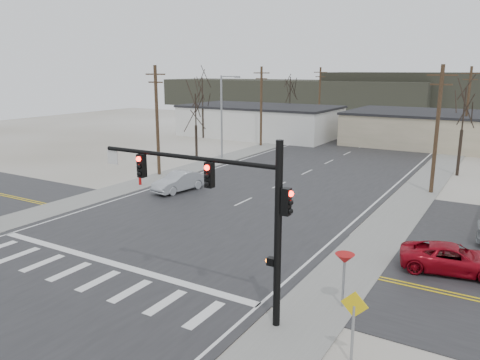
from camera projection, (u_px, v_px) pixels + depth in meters
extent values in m
plane|color=white|center=(176.00, 234.00, 28.02)|extent=(140.00, 140.00, 0.00)
cube|color=#232325|center=(284.00, 183.00, 40.55)|extent=(18.00, 110.00, 0.05)
cube|color=#232325|center=(176.00, 233.00, 28.02)|extent=(90.00, 10.00, 0.04)
cube|color=gray|center=(215.00, 161.00, 50.01)|extent=(3.00, 90.00, 0.06)
cube|color=gray|center=(424.00, 186.00, 39.44)|extent=(3.00, 90.00, 0.06)
cylinder|color=black|center=(278.00, 237.00, 17.12)|extent=(0.28, 0.28, 7.20)
cylinder|color=black|center=(184.00, 157.00, 18.62)|extent=(8.40, 0.18, 0.18)
cube|color=black|center=(209.00, 175.00, 18.16)|extent=(0.32, 0.30, 1.00)
cube|color=black|center=(142.00, 166.00, 19.91)|extent=(0.32, 0.30, 1.00)
sphere|color=#FF0C05|center=(207.00, 168.00, 17.94)|extent=(0.22, 0.22, 0.22)
sphere|color=#FF0C05|center=(139.00, 159.00, 19.69)|extent=(0.22, 0.22, 0.22)
cube|color=black|center=(286.00, 202.00, 16.65)|extent=(0.30, 0.30, 1.00)
cube|color=silver|center=(113.00, 157.00, 20.71)|extent=(0.60, 0.04, 0.60)
cube|color=black|center=(271.00, 261.00, 17.48)|extent=(0.30, 0.25, 0.30)
sphere|color=#FF5905|center=(268.00, 261.00, 17.55)|extent=(0.18, 0.18, 0.18)
cylinder|color=#A50C0C|center=(140.00, 181.00, 39.72)|extent=(0.24, 0.24, 0.70)
sphere|color=#A50C0C|center=(140.00, 177.00, 39.62)|extent=(0.24, 0.24, 0.24)
cylinder|color=gray|center=(343.00, 284.00, 19.12)|extent=(0.10, 0.10, 2.10)
cone|color=#A50C0C|center=(345.00, 259.00, 18.86)|extent=(0.80, 0.80, 0.40)
cylinder|color=gray|center=(353.00, 335.00, 15.44)|extent=(0.10, 0.10, 2.10)
cube|color=yellow|center=(354.00, 304.00, 15.19)|extent=(0.92, 0.05, 0.92)
cube|color=silver|center=(260.00, 122.00, 68.95)|extent=(22.00, 12.00, 4.20)
cube|color=black|center=(260.00, 106.00, 68.43)|extent=(22.30, 12.30, 0.30)
cube|color=#C6B497|center=(455.00, 131.00, 59.34)|extent=(26.00, 14.00, 4.00)
cube|color=black|center=(457.00, 114.00, 58.84)|extent=(26.30, 14.30, 0.30)
cylinder|color=#4D3323|center=(157.00, 121.00, 42.64)|extent=(0.30, 0.30, 10.00)
cube|color=#4D3323|center=(155.00, 74.00, 41.67)|extent=(2.20, 0.12, 0.12)
cube|color=#4D3323|center=(156.00, 82.00, 41.83)|extent=(1.60, 0.12, 0.12)
cylinder|color=#4D3323|center=(261.00, 107.00, 59.35)|extent=(0.30, 0.30, 10.00)
cube|color=#4D3323|center=(261.00, 73.00, 58.38)|extent=(2.20, 0.12, 0.12)
cube|color=#4D3323|center=(261.00, 79.00, 58.54)|extent=(1.60, 0.12, 0.12)
cylinder|color=#4D3323|center=(319.00, 99.00, 76.06)|extent=(0.30, 0.30, 10.00)
cube|color=#4D3323|center=(320.00, 72.00, 75.09)|extent=(2.20, 0.12, 0.12)
cube|color=#4D3323|center=(320.00, 77.00, 75.26)|extent=(1.60, 0.12, 0.12)
cylinder|color=#4D3323|center=(437.00, 131.00, 36.17)|extent=(0.30, 0.30, 10.00)
cube|color=#4D3323|center=(442.00, 75.00, 35.21)|extent=(2.20, 0.12, 0.12)
cube|color=#4D3323|center=(441.00, 84.00, 35.37)|extent=(1.60, 0.12, 0.12)
cylinder|color=#4D3323|center=(467.00, 110.00, 54.56)|extent=(0.30, 0.30, 10.00)
cube|color=#4D3323|center=(471.00, 73.00, 53.59)|extent=(2.20, 0.12, 0.12)
cube|color=#4D3323|center=(470.00, 79.00, 53.75)|extent=(1.60, 0.12, 0.12)
cylinder|color=gray|center=(222.00, 118.00, 50.86)|extent=(0.20, 0.20, 9.00)
cylinder|color=gray|center=(229.00, 76.00, 49.35)|extent=(2.00, 0.12, 0.12)
cube|color=gray|center=(237.00, 77.00, 48.86)|extent=(0.60, 0.25, 0.18)
cylinder|color=#2E231C|center=(196.00, 143.00, 50.79)|extent=(0.28, 0.28, 3.75)
cylinder|color=#2E231C|center=(196.00, 111.00, 50.01)|extent=(0.14, 0.14, 3.75)
cylinder|color=#2E231C|center=(459.00, 153.00, 43.02)|extent=(0.28, 0.28, 4.25)
cylinder|color=#2E231C|center=(464.00, 111.00, 42.14)|extent=(0.14, 0.14, 4.25)
cylinder|color=#2E231C|center=(289.00, 118.00, 72.93)|extent=(0.28, 0.28, 4.50)
cylinder|color=#2E231C|center=(290.00, 92.00, 72.00)|extent=(0.14, 0.14, 4.50)
cylinder|color=#2E231C|center=(203.00, 122.00, 66.89)|extent=(0.28, 0.28, 4.50)
cylinder|color=#2E231C|center=(203.00, 94.00, 65.96)|extent=(0.14, 0.14, 4.50)
cube|color=#333026|center=(291.00, 94.00, 121.55)|extent=(70.00, 18.00, 7.00)
imported|color=#A1A5AB|center=(179.00, 181.00, 37.63)|extent=(2.36, 4.89, 1.54)
imported|color=black|center=(417.00, 143.00, 57.82)|extent=(2.66, 5.15, 1.43)
imported|color=black|center=(370.00, 133.00, 67.91)|extent=(2.02, 3.85, 1.25)
imported|color=maroon|center=(453.00, 259.00, 22.53)|extent=(5.18, 3.10, 1.35)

